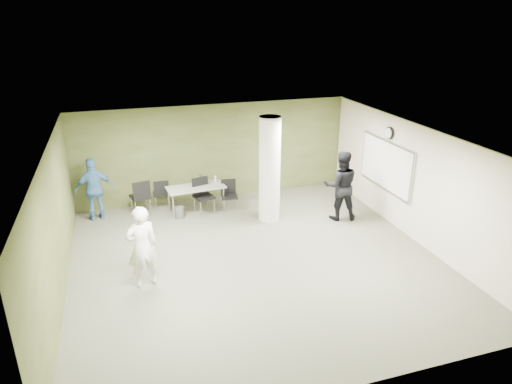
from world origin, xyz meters
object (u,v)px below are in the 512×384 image
object	(u,v)px
chair_back_left	(141,195)
woman_white	(142,247)
man_blue	(95,189)
man_black	(341,186)
folding_table	(196,188)

from	to	relation	value
chair_back_left	woman_white	xyz separation A→B (m)	(-0.21, -3.61, 0.29)
woman_white	man_blue	distance (m)	3.79
man_black	man_blue	world-z (taller)	man_black
folding_table	man_blue	distance (m)	2.67
chair_back_left	man_black	distance (m)	5.40
chair_back_left	man_black	world-z (taller)	man_black
chair_back_left	man_black	bearing A→B (deg)	147.96
woman_white	chair_back_left	bearing A→B (deg)	-105.19
folding_table	woman_white	distance (m)	3.75
folding_table	man_black	world-z (taller)	man_black
chair_back_left	man_black	size ratio (longest dim) A/B	0.52
woman_white	man_blue	size ratio (longest dim) A/B	1.02
folding_table	man_black	distance (m)	3.92
man_blue	man_black	bearing A→B (deg)	154.65
folding_table	man_black	bearing A→B (deg)	-29.20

